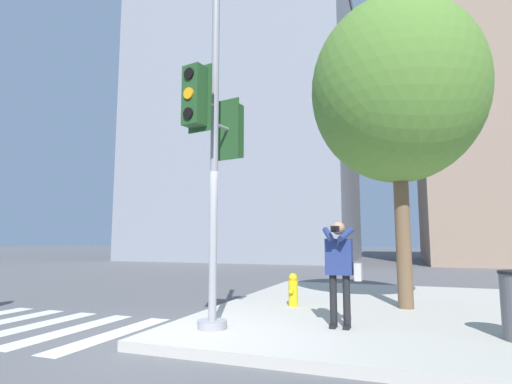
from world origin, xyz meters
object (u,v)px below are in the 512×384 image
traffic_signal_pole (214,142)px  fire_hydrant (293,290)px  street_tree (397,91)px  person_photographer (340,264)px

traffic_signal_pole → fire_hydrant: 3.50m
traffic_signal_pole → street_tree: bearing=46.7°
traffic_signal_pole → street_tree: street_tree is taller
person_photographer → street_tree: bearing=66.7°
street_tree → fire_hydrant: (-2.10, -0.52, -4.02)m
traffic_signal_pole → street_tree: size_ratio=0.86×
street_tree → person_photographer: bearing=-113.3°
traffic_signal_pole → street_tree: (2.71, 2.88, 1.50)m
person_photographer → traffic_signal_pole: bearing=-157.7°
street_tree → fire_hydrant: 4.56m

